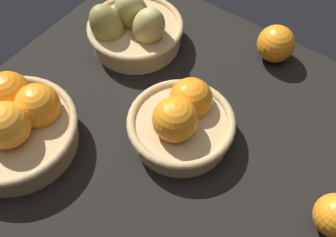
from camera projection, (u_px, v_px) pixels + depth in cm
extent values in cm
cube|color=black|center=(180.00, 140.00, 83.08)|extent=(84.00, 72.00, 3.00)
cylinder|color=tan|center=(15.00, 135.00, 78.66)|extent=(22.68, 22.68, 5.30)
torus|color=tan|center=(10.00, 127.00, 76.51)|extent=(24.19, 24.19, 1.50)
sphere|color=orange|center=(6.00, 125.00, 72.90)|extent=(8.37, 8.37, 8.37)
sphere|color=orange|center=(9.00, 94.00, 78.78)|extent=(8.37, 8.37, 8.37)
sphere|color=orange|center=(38.00, 106.00, 77.12)|extent=(8.37, 8.37, 8.37)
cylinder|color=tan|center=(181.00, 130.00, 79.90)|extent=(18.57, 18.57, 4.48)
torus|color=tan|center=(181.00, 123.00, 78.08)|extent=(20.17, 20.17, 1.60)
sphere|color=orange|center=(191.00, 99.00, 79.61)|extent=(8.26, 8.26, 8.26)
sphere|color=orange|center=(174.00, 119.00, 75.00)|extent=(8.26, 8.26, 8.26)
cylinder|color=tan|center=(136.00, 34.00, 94.68)|extent=(19.75, 19.75, 4.88)
torus|color=tan|center=(135.00, 26.00, 92.70)|extent=(21.16, 21.16, 1.42)
ellipsoid|color=olive|center=(107.00, 25.00, 90.44)|extent=(11.28, 11.94, 12.32)
ellipsoid|color=#9E934C|center=(132.00, 12.00, 91.91)|extent=(7.18, 11.19, 12.81)
ellipsoid|color=tan|center=(148.00, 27.00, 89.50)|extent=(12.48, 10.33, 12.89)
sphere|color=orange|center=(276.00, 44.00, 90.74)|extent=(8.03, 8.03, 8.03)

